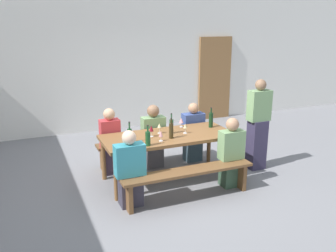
{
  "coord_description": "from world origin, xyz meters",
  "views": [
    {
      "loc": [
        -2.12,
        -5.07,
        2.5
      ],
      "look_at": [
        0.0,
        0.0,
        0.9
      ],
      "focal_mm": 39.07,
      "sensor_mm": 36.0,
      "label": 1
    }
  ],
  "objects_px": {
    "wine_glass_3": "(161,134)",
    "seated_guest_far_1": "(153,138)",
    "bench_near": "(188,176)",
    "wine_bottle_4": "(171,130)",
    "bench_far": "(152,144)",
    "wine_glass_1": "(181,121)",
    "tasting_table": "(168,139)",
    "wine_glass_4": "(185,127)",
    "wine_glass_0": "(151,129)",
    "wine_bottle_0": "(148,138)",
    "standing_host": "(258,127)",
    "seated_guest_near_1": "(231,154)",
    "wine_bottle_1": "(171,126)",
    "wine_bottle_3": "(211,120)",
    "seated_guest_far_2": "(193,134)",
    "seated_guest_far_0": "(110,143)",
    "wine_glass_2": "(159,126)",
    "wooden_door": "(215,79)",
    "wine_bottle_2": "(130,135)",
    "seated_guest_near_0": "(130,171)"
  },
  "relations": [
    {
      "from": "wine_bottle_3",
      "to": "standing_host",
      "type": "bearing_deg",
      "value": -21.44
    },
    {
      "from": "wine_bottle_1",
      "to": "wine_bottle_4",
      "type": "relative_size",
      "value": 1.03
    },
    {
      "from": "wine_bottle_0",
      "to": "standing_host",
      "type": "bearing_deg",
      "value": 5.14
    },
    {
      "from": "seated_guest_near_1",
      "to": "wine_bottle_1",
      "type": "bearing_deg",
      "value": 46.72
    },
    {
      "from": "bench_near",
      "to": "wine_bottle_0",
      "type": "height_order",
      "value": "wine_bottle_0"
    },
    {
      "from": "wine_glass_4",
      "to": "wine_glass_2",
      "type": "bearing_deg",
      "value": 157.35
    },
    {
      "from": "bench_near",
      "to": "wine_glass_0",
      "type": "bearing_deg",
      "value": 109.05
    },
    {
      "from": "bench_near",
      "to": "wine_bottle_2",
      "type": "distance_m",
      "value": 1.05
    },
    {
      "from": "wine_glass_1",
      "to": "seated_guest_far_0",
      "type": "xyz_separation_m",
      "value": [
        -1.17,
        0.27,
        -0.32
      ]
    },
    {
      "from": "seated_guest_far_0",
      "to": "tasting_table",
      "type": "bearing_deg",
      "value": 52.75
    },
    {
      "from": "tasting_table",
      "to": "wine_glass_1",
      "type": "distance_m",
      "value": 0.54
    },
    {
      "from": "bench_near",
      "to": "standing_host",
      "type": "relative_size",
      "value": 1.27
    },
    {
      "from": "wine_bottle_0",
      "to": "standing_host",
      "type": "height_order",
      "value": "standing_host"
    },
    {
      "from": "bench_near",
      "to": "wine_bottle_4",
      "type": "bearing_deg",
      "value": 91.5
    },
    {
      "from": "wine_bottle_1",
      "to": "standing_host",
      "type": "bearing_deg",
      "value": -8.75
    },
    {
      "from": "tasting_table",
      "to": "wine_glass_4",
      "type": "relative_size",
      "value": 13.24
    },
    {
      "from": "tasting_table",
      "to": "wine_glass_0",
      "type": "xyz_separation_m",
      "value": [
        -0.27,
        0.03,
        0.2
      ]
    },
    {
      "from": "seated_guest_far_2",
      "to": "seated_guest_near_1",
      "type": "bearing_deg",
      "value": 2.56
    },
    {
      "from": "seated_guest_far_1",
      "to": "wine_glass_2",
      "type": "bearing_deg",
      "value": -8.11
    },
    {
      "from": "wine_glass_1",
      "to": "wine_bottle_4",
      "type": "bearing_deg",
      "value": -128.77
    },
    {
      "from": "wine_glass_0",
      "to": "seated_guest_far_1",
      "type": "height_order",
      "value": "seated_guest_far_1"
    },
    {
      "from": "tasting_table",
      "to": "bench_far",
      "type": "height_order",
      "value": "tasting_table"
    },
    {
      "from": "wine_glass_2",
      "to": "wine_bottle_4",
      "type": "bearing_deg",
      "value": -76.45
    },
    {
      "from": "bench_far",
      "to": "wine_glass_1",
      "type": "height_order",
      "value": "wine_glass_1"
    },
    {
      "from": "wine_bottle_2",
      "to": "wine_glass_2",
      "type": "bearing_deg",
      "value": 24.22
    },
    {
      "from": "wine_bottle_4",
      "to": "wine_glass_1",
      "type": "distance_m",
      "value": 0.64
    },
    {
      "from": "wine_bottle_4",
      "to": "standing_host",
      "type": "bearing_deg",
      "value": -0.0
    },
    {
      "from": "wine_bottle_0",
      "to": "wine_glass_2",
      "type": "relative_size",
      "value": 1.87
    },
    {
      "from": "bench_near",
      "to": "seated_guest_near_1",
      "type": "xyz_separation_m",
      "value": [
        0.8,
        0.15,
        0.16
      ]
    },
    {
      "from": "bench_far",
      "to": "seated_guest_near_1",
      "type": "distance_m",
      "value": 1.57
    },
    {
      "from": "seated_guest_far_2",
      "to": "standing_host",
      "type": "xyz_separation_m",
      "value": [
        0.85,
        -0.76,
        0.25
      ]
    },
    {
      "from": "wine_glass_2",
      "to": "bench_far",
      "type": "bearing_deg",
      "value": 81.6
    },
    {
      "from": "wine_glass_4",
      "to": "seated_guest_far_0",
      "type": "relative_size",
      "value": 0.14
    },
    {
      "from": "bench_far",
      "to": "wine_bottle_0",
      "type": "height_order",
      "value": "wine_bottle_0"
    },
    {
      "from": "wine_bottle_0",
      "to": "wine_bottle_4",
      "type": "bearing_deg",
      "value": 22.54
    },
    {
      "from": "bench_near",
      "to": "seated_guest_far_1",
      "type": "relative_size",
      "value": 1.78
    },
    {
      "from": "tasting_table",
      "to": "wine_bottle_2",
      "type": "bearing_deg",
      "value": -170.27
    },
    {
      "from": "wine_glass_3",
      "to": "seated_guest_far_1",
      "type": "height_order",
      "value": "seated_guest_far_1"
    },
    {
      "from": "wine_bottle_2",
      "to": "wine_glass_4",
      "type": "xyz_separation_m",
      "value": [
        0.95,
        0.1,
        -0.0
      ]
    },
    {
      "from": "wine_bottle_4",
      "to": "seated_guest_far_2",
      "type": "height_order",
      "value": "seated_guest_far_2"
    },
    {
      "from": "bench_near",
      "to": "wine_bottle_0",
      "type": "distance_m",
      "value": 0.79
    },
    {
      "from": "wine_glass_0",
      "to": "wine_bottle_0",
      "type": "bearing_deg",
      "value": -117.01
    },
    {
      "from": "wooden_door",
      "to": "seated_guest_far_2",
      "type": "relative_size",
      "value": 1.94
    },
    {
      "from": "bench_far",
      "to": "seated_guest_far_1",
      "type": "height_order",
      "value": "seated_guest_far_1"
    },
    {
      "from": "seated_guest_near_0",
      "to": "wine_bottle_0",
      "type": "bearing_deg",
      "value": -54.68
    },
    {
      "from": "seated_guest_far_0",
      "to": "seated_guest_near_0",
      "type": "bearing_deg",
      "value": -1.3
    },
    {
      "from": "wooden_door",
      "to": "seated_guest_near_1",
      "type": "xyz_separation_m",
      "value": [
        -1.8,
        -3.69,
        -0.53
      ]
    },
    {
      "from": "seated_guest_far_2",
      "to": "standing_host",
      "type": "relative_size",
      "value": 0.69
    },
    {
      "from": "bench_far",
      "to": "wine_bottle_1",
      "type": "bearing_deg",
      "value": -82.71
    },
    {
      "from": "wooden_door",
      "to": "bench_far",
      "type": "bearing_deg",
      "value": -137.95
    }
  ]
}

